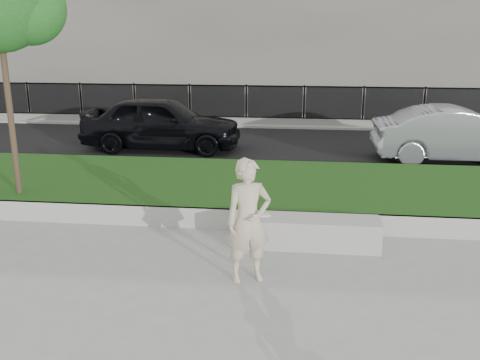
# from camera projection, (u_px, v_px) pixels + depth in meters

# --- Properties ---
(ground) EXTENTS (90.00, 90.00, 0.00)m
(ground) POSITION_uv_depth(u_px,v_px,m) (208.00, 250.00, 9.16)
(ground) COLOR gray
(ground) RESTS_ON ground
(grass_bank) EXTENTS (34.00, 4.00, 0.40)m
(grass_bank) POSITION_uv_depth(u_px,v_px,m) (231.00, 189.00, 11.97)
(grass_bank) COLOR black
(grass_bank) RESTS_ON ground
(grass_kerb) EXTENTS (34.00, 0.08, 0.40)m
(grass_kerb) POSITION_uv_depth(u_px,v_px,m) (217.00, 219.00, 10.10)
(grass_kerb) COLOR #ACA9A0
(grass_kerb) RESTS_ON ground
(street) EXTENTS (34.00, 7.00, 0.04)m
(street) POSITION_uv_depth(u_px,v_px,m) (253.00, 145.00, 17.27)
(street) COLOR black
(street) RESTS_ON ground
(far_pavement) EXTENTS (34.00, 3.00, 0.12)m
(far_pavement) POSITION_uv_depth(u_px,v_px,m) (264.00, 121.00, 21.56)
(far_pavement) COLOR gray
(far_pavement) RESTS_ON ground
(iron_fence) EXTENTS (32.00, 0.30, 1.50)m
(iron_fence) POSITION_uv_depth(u_px,v_px,m) (262.00, 113.00, 20.48)
(iron_fence) COLOR slate
(iron_fence) RESTS_ON far_pavement
(building_facade) EXTENTS (34.00, 10.00, 10.00)m
(building_facade) POSITION_uv_depth(u_px,v_px,m) (275.00, 1.00, 26.90)
(building_facade) COLOR #605C54
(building_facade) RESTS_ON ground
(stone_bench) EXTENTS (2.52, 0.63, 0.52)m
(stone_bench) POSITION_uv_depth(u_px,v_px,m) (306.00, 232.00, 9.28)
(stone_bench) COLOR #ACA9A0
(stone_bench) RESTS_ON ground
(man) EXTENTS (0.80, 0.67, 1.87)m
(man) POSITION_uv_depth(u_px,v_px,m) (248.00, 221.00, 7.85)
(man) COLOR beige
(man) RESTS_ON ground
(book) EXTENTS (0.26, 0.22, 0.02)m
(book) POSITION_uv_depth(u_px,v_px,m) (263.00, 215.00, 9.33)
(book) COLOR beige
(book) RESTS_ON stone_bench
(car_dark) EXTENTS (4.86, 1.97, 1.66)m
(car_dark) POSITION_uv_depth(u_px,v_px,m) (162.00, 123.00, 16.43)
(car_dark) COLOR black
(car_dark) RESTS_ON street
(car_silver) EXTENTS (4.69, 1.71, 1.53)m
(car_silver) POSITION_uv_depth(u_px,v_px,m) (459.00, 135.00, 14.89)
(car_silver) COLOR #93969B
(car_silver) RESTS_ON street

